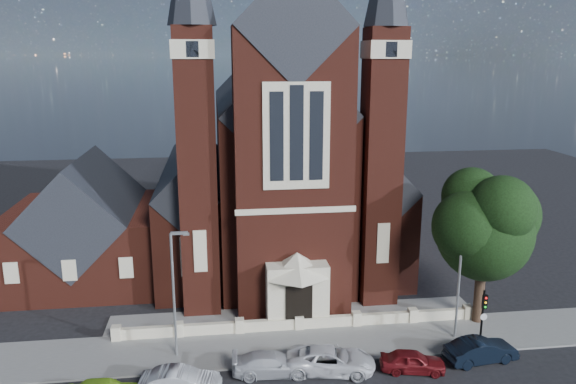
# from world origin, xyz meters

# --- Properties ---
(ground) EXTENTS (120.00, 120.00, 0.00)m
(ground) POSITION_xyz_m (0.00, 15.00, 0.00)
(ground) COLOR black
(ground) RESTS_ON ground
(pavement_strip) EXTENTS (60.00, 5.00, 0.12)m
(pavement_strip) POSITION_xyz_m (0.00, 4.50, 0.00)
(pavement_strip) COLOR slate
(pavement_strip) RESTS_ON ground
(forecourt_paving) EXTENTS (26.00, 3.00, 0.14)m
(forecourt_paving) POSITION_xyz_m (0.00, 8.50, 0.00)
(forecourt_paving) COLOR slate
(forecourt_paving) RESTS_ON ground
(forecourt_wall) EXTENTS (24.00, 0.40, 0.90)m
(forecourt_wall) POSITION_xyz_m (0.00, 6.50, 0.00)
(forecourt_wall) COLOR beige
(forecourt_wall) RESTS_ON ground
(church) EXTENTS (20.01, 34.90, 29.20)m
(church) POSITION_xyz_m (-0.00, 22.94, 8.19)
(church) COLOR #532016
(church) RESTS_ON ground
(parish_hall) EXTENTS (12.00, 12.20, 10.24)m
(parish_hall) POSITION_xyz_m (-16.00, 18.00, 4.01)
(parish_hall) COLOR #532016
(parish_hall) RESTS_ON ground
(street_tree) EXTENTS (6.40, 6.60, 10.70)m
(street_tree) POSITION_xyz_m (12.60, 5.71, 6.96)
(street_tree) COLOR black
(street_tree) RESTS_ON ground
(street_lamp_left) EXTENTS (1.16, 0.22, 8.09)m
(street_lamp_left) POSITION_xyz_m (-7.91, 4.00, 4.60)
(street_lamp_left) COLOR gray
(street_lamp_left) RESTS_ON ground
(street_lamp_right) EXTENTS (1.16, 0.22, 8.09)m
(street_lamp_right) POSITION_xyz_m (10.09, 4.00, 4.60)
(street_lamp_right) COLOR gray
(street_lamp_right) RESTS_ON ground
(traffic_signal) EXTENTS (0.28, 0.42, 4.00)m
(traffic_signal) POSITION_xyz_m (11.00, 2.43, 2.58)
(traffic_signal) COLOR black
(traffic_signal) RESTS_ON ground
(car_silver_a) EXTENTS (4.55, 1.92, 1.46)m
(car_silver_a) POSITION_xyz_m (-7.53, 0.00, 0.73)
(car_silver_a) COLOR #AAADB2
(car_silver_a) RESTS_ON ground
(car_silver_b) EXTENTS (4.67, 2.10, 1.33)m
(car_silver_b) POSITION_xyz_m (-2.38, 1.33, 0.66)
(car_silver_b) COLOR #B5B7BD
(car_silver_b) RESTS_ON ground
(car_white_suv) EXTENTS (5.62, 3.34, 1.46)m
(car_white_suv) POSITION_xyz_m (1.09, 1.19, 0.73)
(car_white_suv) COLOR white
(car_white_suv) RESTS_ON ground
(car_dark_red) EXTENTS (4.03, 2.28, 1.29)m
(car_dark_red) POSITION_xyz_m (5.87, 0.56, 0.65)
(car_dark_red) COLOR maroon
(car_dark_red) RESTS_ON ground
(car_navy) EXTENTS (4.62, 2.16, 1.47)m
(car_navy) POSITION_xyz_m (10.35, 1.07, 0.73)
(car_navy) COLOR black
(car_navy) RESTS_ON ground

